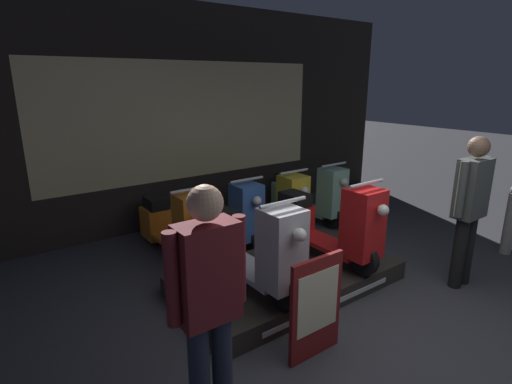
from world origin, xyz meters
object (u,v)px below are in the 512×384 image
scooter_display_left (249,247)px  scooter_backrow_0 (174,225)px  scooter_display_right (327,225)px  person_left_browsing (208,297)px  person_right_browsing (470,203)px  scooter_backrow_1 (226,214)px  scooter_backrow_2 (271,204)px  scooter_backrow_3 (309,195)px  price_sign_board (316,307)px  street_bollard (511,220)px

scooter_display_left → scooter_backrow_0: size_ratio=1.00×
scooter_display_right → scooter_backrow_0: scooter_display_right is taller
scooter_display_left → person_left_browsing: person_left_browsing is taller
person_right_browsing → scooter_display_left: bearing=153.4°
scooter_display_left → scooter_backrow_1: size_ratio=1.00×
scooter_backrow_0 → scooter_backrow_2: size_ratio=1.00×
scooter_display_right → person_right_browsing: person_right_browsing is taller
scooter_backrow_0 → scooter_backrow_3: bearing=0.0°
scooter_backrow_0 → price_sign_board: scooter_backrow_0 is taller
scooter_backrow_1 → person_right_browsing: size_ratio=0.94×
scooter_display_right → scooter_display_left: bearing=180.0°
person_right_browsing → street_bollard: size_ratio=1.79×
scooter_display_right → person_right_browsing: bearing=-45.8°
scooter_display_right → scooter_backrow_1: size_ratio=1.00×
scooter_backrow_1 → scooter_backrow_2: 0.76m
scooter_display_left → person_left_browsing: bearing=-134.6°
scooter_display_left → person_right_browsing: bearing=-26.6°
scooter_display_left → street_bollard: 3.46m
scooter_backrow_0 → person_right_browsing: 3.34m
scooter_backrow_2 → scooter_backrow_3: bearing=0.0°
scooter_display_left → street_bollard: size_ratio=1.69×
scooter_backrow_3 → scooter_backrow_2: bearing=180.0°
scooter_backrow_1 → person_left_browsing: 3.07m
scooter_backrow_2 → street_bollard: size_ratio=1.69×
scooter_backrow_1 → price_sign_board: bearing=-106.0°
price_sign_board → scooter_backrow_2: bearing=58.9°
person_left_browsing → price_sign_board: bearing=5.1°
scooter_backrow_1 → street_bollard: size_ratio=1.69×
scooter_backrow_2 → scooter_backrow_0: bearing=180.0°
scooter_display_left → person_left_browsing: 1.47m
scooter_display_left → price_sign_board: (-0.02, -0.94, -0.17)m
scooter_backrow_3 → price_sign_board: bearing=-132.6°
scooter_backrow_3 → street_bollard: 2.69m
scooter_backrow_0 → scooter_display_left: bearing=-86.5°
scooter_backrow_2 → price_sign_board: scooter_backrow_2 is taller
scooter_display_right → scooter_backrow_1: scooter_display_right is taller
scooter_display_right → scooter_backrow_0: size_ratio=1.00×
scooter_backrow_2 → price_sign_board: (-1.46, -2.42, 0.04)m
scooter_backrow_0 → price_sign_board: bearing=-88.4°
scooter_backrow_0 → person_left_browsing: (-0.92, -2.51, 0.51)m
scooter_backrow_2 → person_right_browsing: size_ratio=0.94×
scooter_display_left → scooter_display_right: (1.05, 0.00, 0.00)m
scooter_backrow_3 → person_right_browsing: bearing=-93.5°
scooter_backrow_0 → scooter_display_right: bearing=-52.4°
scooter_display_left → scooter_backrow_2: bearing=45.9°
scooter_backrow_2 → street_bollard: bearing=-52.4°
scooter_backrow_2 → person_right_browsing: 2.64m
scooter_display_left → scooter_backrow_1: 1.64m
scooter_backrow_2 → person_left_browsing: person_left_browsing is taller
scooter_backrow_1 → person_left_browsing: size_ratio=0.95×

